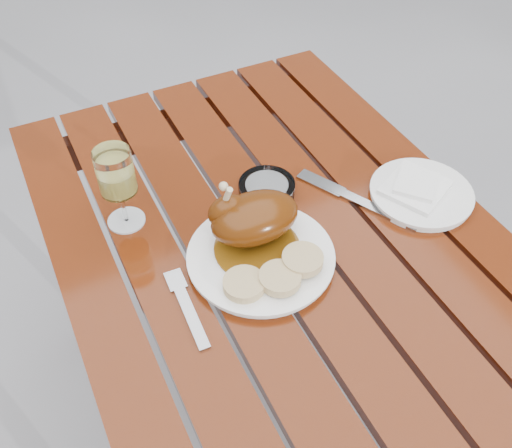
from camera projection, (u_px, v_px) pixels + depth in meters
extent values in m
plane|color=slate|center=(275.00, 423.00, 1.60)|extent=(60.00, 60.00, 0.00)
cube|color=#6A290C|center=(279.00, 352.00, 1.33)|extent=(0.80, 1.20, 0.75)
cylinder|color=white|center=(261.00, 257.00, 1.03)|extent=(0.32, 0.32, 0.02)
cylinder|color=#60390B|center=(257.00, 248.00, 1.03)|extent=(0.16, 0.16, 0.00)
ellipsoid|color=#5D2507|center=(255.00, 218.00, 1.02)|extent=(0.17, 0.11, 0.08)
ellipsoid|color=#5D2507|center=(229.00, 211.00, 1.02)|extent=(0.08, 0.05, 0.06)
cylinder|color=#C6B28C|center=(224.00, 203.00, 1.00)|extent=(0.02, 0.04, 0.09)
cylinder|color=tan|center=(244.00, 284.00, 0.96)|extent=(0.07, 0.07, 0.02)
cylinder|color=tan|center=(280.00, 278.00, 0.97)|extent=(0.07, 0.07, 0.02)
cylinder|color=tan|center=(303.00, 259.00, 0.99)|extent=(0.07, 0.07, 0.02)
cylinder|color=#D7CF61|center=(119.00, 189.00, 1.04)|extent=(0.09, 0.09, 0.17)
cylinder|color=white|center=(421.00, 194.00, 1.15)|extent=(0.27, 0.27, 0.02)
cube|color=white|center=(415.00, 187.00, 1.14)|extent=(0.16, 0.15, 0.01)
cylinder|color=#B2B7BC|center=(267.00, 189.00, 1.15)|extent=(0.15, 0.15, 0.03)
cube|color=gray|center=(189.00, 311.00, 0.95)|extent=(0.03, 0.16, 0.01)
cube|color=gray|center=(365.00, 204.00, 1.13)|extent=(0.12, 0.21, 0.01)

